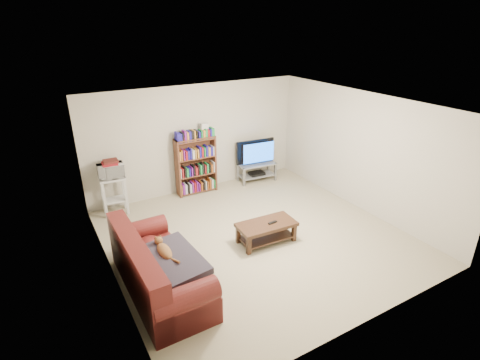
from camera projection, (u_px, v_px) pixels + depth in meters
floor at (256, 236)px, 6.85m from camera, size 5.00×5.00×0.00m
ceiling at (258, 106)px, 5.89m from camera, size 5.00×5.00×0.00m
wall_back at (197, 139)px, 8.36m from camera, size 5.00×0.00×5.00m
wall_front at (371, 248)px, 4.39m from camera, size 5.00×0.00×5.00m
wall_left at (106, 211)px, 5.22m from camera, size 0.00×5.00×5.00m
wall_right at (362, 152)px, 7.52m from camera, size 0.00×5.00×5.00m
sofa at (155, 273)px, 5.36m from camera, size 0.94×2.12×0.90m
blanket at (170, 262)px, 5.25m from camera, size 0.91×1.13×0.19m
cat at (164, 251)px, 5.38m from camera, size 0.24×0.58×0.17m
coffee_table at (266, 229)px, 6.59m from camera, size 1.06×0.57×0.38m
remote at (273, 223)px, 6.54m from camera, size 0.17×0.06×0.02m
tv_stand at (257, 169)px, 9.08m from camera, size 0.94×0.49×0.45m
television at (257, 152)px, 8.91m from camera, size 0.99×0.22×0.56m
dvd_player at (257, 173)px, 9.13m from camera, size 0.39×0.29×0.06m
bookshelf at (196, 165)px, 8.34m from camera, size 0.91×0.31×1.30m
shelf_clutter at (198, 132)px, 8.11m from camera, size 0.66×0.21×0.28m
microwave_stand at (114, 190)px, 7.48m from camera, size 0.52×0.39×0.79m
microwave at (111, 171)px, 7.31m from camera, size 0.51×0.36×0.27m
game_boxes at (110, 163)px, 7.25m from camera, size 0.30×0.27×0.05m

